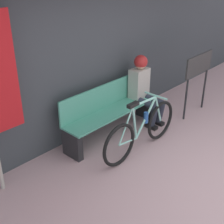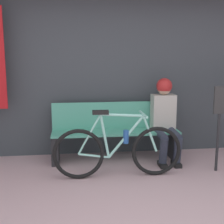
{
  "view_description": "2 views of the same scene",
  "coord_description": "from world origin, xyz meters",
  "px_view_note": "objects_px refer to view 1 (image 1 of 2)",
  "views": [
    {
      "loc": [
        -3.34,
        -0.85,
        2.69
      ],
      "look_at": [
        -0.25,
        2.01,
        0.57
      ],
      "focal_mm": 50.0,
      "sensor_mm": 36.0,
      "label": 1
    },
    {
      "loc": [
        -0.62,
        -2.18,
        1.56
      ],
      "look_at": [
        -0.1,
        1.96,
        0.77
      ],
      "focal_mm": 50.0,
      "sensor_mm": 36.0,
      "label": 2
    }
  ],
  "objects_px": {
    "park_bench_near": "(110,112)",
    "person_seated": "(143,85)",
    "bicycle": "(141,130)",
    "signboard": "(198,70)"
  },
  "relations": [
    {
      "from": "bicycle",
      "to": "person_seated",
      "type": "height_order",
      "value": "person_seated"
    },
    {
      "from": "bicycle",
      "to": "person_seated",
      "type": "distance_m",
      "value": 1.02
    },
    {
      "from": "person_seated",
      "to": "signboard",
      "type": "distance_m",
      "value": 1.07
    },
    {
      "from": "person_seated",
      "to": "signboard",
      "type": "height_order",
      "value": "person_seated"
    },
    {
      "from": "bicycle",
      "to": "signboard",
      "type": "distance_m",
      "value": 1.76
    },
    {
      "from": "park_bench_near",
      "to": "person_seated",
      "type": "height_order",
      "value": "person_seated"
    },
    {
      "from": "park_bench_near",
      "to": "person_seated",
      "type": "bearing_deg",
      "value": -8.78
    },
    {
      "from": "person_seated",
      "to": "signboard",
      "type": "relative_size",
      "value": 1.05
    },
    {
      "from": "bicycle",
      "to": "park_bench_near",
      "type": "bearing_deg",
      "value": 85.45
    },
    {
      "from": "person_seated",
      "to": "park_bench_near",
      "type": "bearing_deg",
      "value": 171.22
    }
  ]
}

